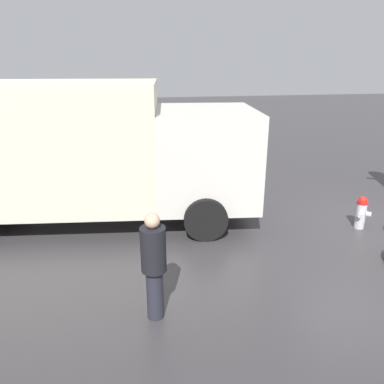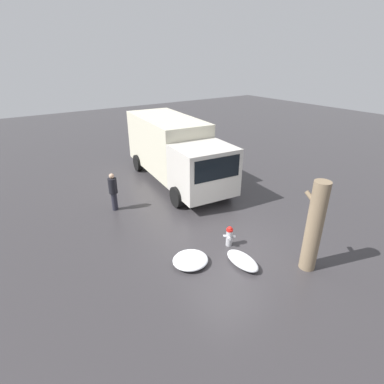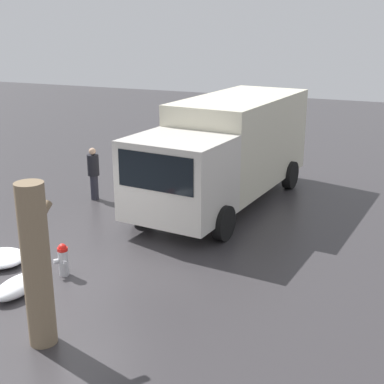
{
  "view_description": "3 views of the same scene",
  "coord_description": "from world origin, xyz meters",
  "px_view_note": "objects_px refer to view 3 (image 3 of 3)",
  "views": [
    {
      "loc": [
        4.94,
        6.79,
        3.54
      ],
      "look_at": [
        3.63,
        -0.71,
        0.82
      ],
      "focal_mm": 35.0,
      "sensor_mm": 36.0,
      "label": 1
    },
    {
      "loc": [
        -6.35,
        5.89,
        5.96
      ],
      "look_at": [
        2.64,
        -0.28,
        0.93
      ],
      "focal_mm": 28.0,
      "sensor_mm": 36.0,
      "label": 2
    },
    {
      "loc": [
        -8.56,
        -6.66,
        5.25
      ],
      "look_at": [
        3.55,
        -1.5,
        1.04
      ],
      "focal_mm": 50.0,
      "sensor_mm": 36.0,
      "label": 3
    }
  ],
  "objects_px": {
    "pedestrian": "(94,172)",
    "delivery_truck": "(227,148)",
    "tree_trunk": "(37,265)",
    "fire_hydrant": "(63,259)"
  },
  "relations": [
    {
      "from": "pedestrian",
      "to": "delivery_truck",
      "type": "bearing_deg",
      "value": -46.78
    },
    {
      "from": "delivery_truck",
      "to": "pedestrian",
      "type": "height_order",
      "value": "delivery_truck"
    },
    {
      "from": "tree_trunk",
      "to": "delivery_truck",
      "type": "bearing_deg",
      "value": -2.54
    },
    {
      "from": "pedestrian",
      "to": "fire_hydrant",
      "type": "bearing_deg",
      "value": -131.28
    },
    {
      "from": "fire_hydrant",
      "to": "tree_trunk",
      "type": "xyz_separation_m",
      "value": [
        -2.24,
        -1.21,
        1.07
      ]
    },
    {
      "from": "delivery_truck",
      "to": "tree_trunk",
      "type": "bearing_deg",
      "value": 93.53
    },
    {
      "from": "tree_trunk",
      "to": "delivery_truck",
      "type": "xyz_separation_m",
      "value": [
        8.31,
        -0.37,
        0.23
      ]
    },
    {
      "from": "delivery_truck",
      "to": "fire_hydrant",
      "type": "bearing_deg",
      "value": 81.55
    },
    {
      "from": "fire_hydrant",
      "to": "pedestrian",
      "type": "distance_m",
      "value": 5.22
    },
    {
      "from": "tree_trunk",
      "to": "fire_hydrant",
      "type": "bearing_deg",
      "value": 28.31
    }
  ]
}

